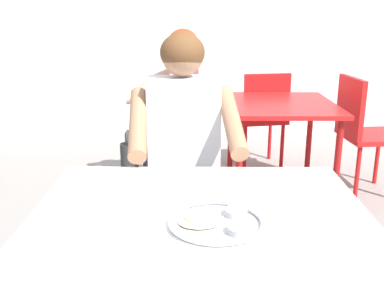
{
  "coord_description": "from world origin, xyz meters",
  "views": [
    {
      "loc": [
        -0.07,
        -1.26,
        1.34
      ],
      "look_at": [
        -0.08,
        0.27,
        0.89
      ],
      "focal_mm": 42.1,
      "sensor_mm": 36.0,
      "label": 1
    }
  ],
  "objects_px": {
    "diner_foreground": "(184,146)",
    "patron_background": "(171,100)",
    "chair_red_right": "(362,127)",
    "chair_red_far": "(262,113)",
    "chair_foreground": "(182,176)",
    "table_background_red": "(280,115)",
    "table_foreground": "(200,235)",
    "chair_red_left": "(192,131)",
    "thali_tray": "(217,222)"
  },
  "relations": [
    {
      "from": "chair_foreground",
      "to": "chair_red_right",
      "type": "height_order",
      "value": "chair_red_right"
    },
    {
      "from": "chair_red_far",
      "to": "table_background_red",
      "type": "bearing_deg",
      "value": -86.42
    },
    {
      "from": "chair_red_right",
      "to": "diner_foreground",
      "type": "bearing_deg",
      "value": -136.05
    },
    {
      "from": "table_foreground",
      "to": "chair_red_far",
      "type": "xyz_separation_m",
      "value": [
        0.56,
        2.51,
        -0.16
      ]
    },
    {
      "from": "diner_foreground",
      "to": "table_foreground",
      "type": "bearing_deg",
      "value": -84.52
    },
    {
      "from": "thali_tray",
      "to": "chair_red_left",
      "type": "relative_size",
      "value": 0.33
    },
    {
      "from": "chair_red_far",
      "to": "table_foreground",
      "type": "bearing_deg",
      "value": -102.56
    },
    {
      "from": "table_background_red",
      "to": "patron_background",
      "type": "xyz_separation_m",
      "value": [
        -0.79,
        -0.0,
        0.11
      ]
    },
    {
      "from": "chair_foreground",
      "to": "chair_red_far",
      "type": "bearing_deg",
      "value": 67.73
    },
    {
      "from": "diner_foreground",
      "to": "chair_red_right",
      "type": "relative_size",
      "value": 1.41
    },
    {
      "from": "chair_red_right",
      "to": "patron_background",
      "type": "height_order",
      "value": "patron_background"
    },
    {
      "from": "chair_foreground",
      "to": "diner_foreground",
      "type": "relative_size",
      "value": 0.71
    },
    {
      "from": "table_foreground",
      "to": "chair_red_far",
      "type": "distance_m",
      "value": 2.58
    },
    {
      "from": "thali_tray",
      "to": "chair_red_far",
      "type": "bearing_deg",
      "value": 78.87
    },
    {
      "from": "chair_foreground",
      "to": "chair_red_left",
      "type": "xyz_separation_m",
      "value": [
        0.04,
        0.93,
        -0.0
      ]
    },
    {
      "from": "table_foreground",
      "to": "patron_background",
      "type": "xyz_separation_m",
      "value": [
        -0.19,
        1.9,
        0.07
      ]
    },
    {
      "from": "table_background_red",
      "to": "chair_red_far",
      "type": "xyz_separation_m",
      "value": [
        -0.04,
        0.61,
        -0.13
      ]
    },
    {
      "from": "diner_foreground",
      "to": "chair_foreground",
      "type": "bearing_deg",
      "value": 94.04
    },
    {
      "from": "table_foreground",
      "to": "thali_tray",
      "type": "bearing_deg",
      "value": -61.69
    },
    {
      "from": "thali_tray",
      "to": "patron_background",
      "type": "bearing_deg",
      "value": 96.9
    },
    {
      "from": "chair_red_right",
      "to": "chair_foreground",
      "type": "bearing_deg",
      "value": -142.07
    },
    {
      "from": "diner_foreground",
      "to": "patron_background",
      "type": "height_order",
      "value": "diner_foreground"
    },
    {
      "from": "thali_tray",
      "to": "chair_foreground",
      "type": "distance_m",
      "value": 1.06
    },
    {
      "from": "chair_red_far",
      "to": "diner_foreground",
      "type": "bearing_deg",
      "value": -109.26
    },
    {
      "from": "table_foreground",
      "to": "thali_tray",
      "type": "distance_m",
      "value": 0.13
    },
    {
      "from": "diner_foreground",
      "to": "chair_red_far",
      "type": "xyz_separation_m",
      "value": [
        0.63,
        1.8,
        -0.25
      ]
    },
    {
      "from": "chair_foreground",
      "to": "table_background_red",
      "type": "bearing_deg",
      "value": 54.8
    },
    {
      "from": "thali_tray",
      "to": "chair_red_far",
      "type": "distance_m",
      "value": 2.66
    },
    {
      "from": "chair_red_right",
      "to": "chair_red_far",
      "type": "xyz_separation_m",
      "value": [
        -0.66,
        0.56,
        -0.02
      ]
    },
    {
      "from": "chair_red_right",
      "to": "patron_background",
      "type": "relative_size",
      "value": 0.72
    },
    {
      "from": "thali_tray",
      "to": "chair_red_right",
      "type": "relative_size",
      "value": 0.32
    },
    {
      "from": "chair_foreground",
      "to": "table_foreground",
      "type": "bearing_deg",
      "value": -84.86
    },
    {
      "from": "chair_foreground",
      "to": "chair_red_left",
      "type": "height_order",
      "value": "chair_foreground"
    },
    {
      "from": "chair_foreground",
      "to": "chair_red_far",
      "type": "height_order",
      "value": "chair_foreground"
    },
    {
      "from": "chair_red_right",
      "to": "chair_red_far",
      "type": "distance_m",
      "value": 0.86
    },
    {
      "from": "chair_red_left",
      "to": "chair_red_right",
      "type": "relative_size",
      "value": 0.97
    },
    {
      "from": "chair_red_left",
      "to": "chair_foreground",
      "type": "bearing_deg",
      "value": -92.52
    },
    {
      "from": "diner_foreground",
      "to": "table_background_red",
      "type": "distance_m",
      "value": 1.37
    },
    {
      "from": "table_foreground",
      "to": "chair_red_right",
      "type": "xyz_separation_m",
      "value": [
        1.22,
        1.95,
        -0.14
      ]
    },
    {
      "from": "chair_red_far",
      "to": "chair_red_right",
      "type": "bearing_deg",
      "value": -40.27
    },
    {
      "from": "chair_red_far",
      "to": "patron_background",
      "type": "height_order",
      "value": "patron_background"
    },
    {
      "from": "chair_red_right",
      "to": "patron_background",
      "type": "distance_m",
      "value": 1.43
    },
    {
      "from": "diner_foreground",
      "to": "chair_red_right",
      "type": "distance_m",
      "value": 1.8
    },
    {
      "from": "chair_red_left",
      "to": "patron_background",
      "type": "bearing_deg",
      "value": 168.16
    },
    {
      "from": "diner_foreground",
      "to": "chair_red_far",
      "type": "bearing_deg",
      "value": 70.74
    },
    {
      "from": "diner_foreground",
      "to": "chair_red_left",
      "type": "bearing_deg",
      "value": 88.76
    },
    {
      "from": "table_background_red",
      "to": "chair_red_right",
      "type": "bearing_deg",
      "value": 4.44
    },
    {
      "from": "diner_foreground",
      "to": "patron_background",
      "type": "relative_size",
      "value": 1.02
    },
    {
      "from": "table_foreground",
      "to": "thali_tray",
      "type": "xyz_separation_m",
      "value": [
        0.05,
        -0.09,
        0.09
      ]
    },
    {
      "from": "chair_red_far",
      "to": "thali_tray",
      "type": "bearing_deg",
      "value": -101.13
    }
  ]
}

